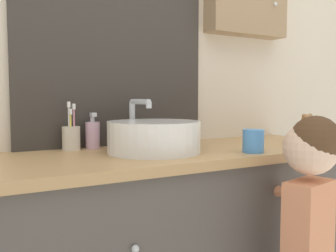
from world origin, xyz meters
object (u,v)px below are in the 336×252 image
(drinking_cup, at_px, (253,141))
(toothbrush_holder, at_px, (71,137))
(sink_basin, at_px, (154,136))
(child_figure, at_px, (308,224))
(teddy_bear, at_px, (307,129))
(soap_dispenser, at_px, (93,134))

(drinking_cup, bearing_deg, toothbrush_holder, 145.59)
(sink_basin, xyz_separation_m, toothbrush_holder, (-0.25, 0.21, -0.01))
(drinking_cup, bearing_deg, child_figure, -78.10)
(teddy_bear, bearing_deg, toothbrush_holder, 165.76)
(soap_dispenser, relative_size, teddy_bear, 1.10)
(soap_dispenser, height_order, child_figure, child_figure)
(child_figure, bearing_deg, drinking_cup, 101.90)
(toothbrush_holder, height_order, soap_dispenser, toothbrush_holder)
(toothbrush_holder, distance_m, soap_dispenser, 0.09)
(sink_basin, bearing_deg, teddy_bear, -3.70)
(teddy_bear, distance_m, drinking_cup, 0.47)
(sink_basin, height_order, teddy_bear, sink_basin)
(soap_dispenser, distance_m, drinking_cup, 0.63)
(sink_basin, height_order, drinking_cup, sink_basin)
(teddy_bear, xyz_separation_m, drinking_cup, (-0.45, -0.13, -0.02))
(toothbrush_holder, xyz_separation_m, teddy_bear, (1.02, -0.26, 0.01))
(toothbrush_holder, bearing_deg, soap_dispenser, 3.45)
(soap_dispenser, relative_size, drinking_cup, 1.68)
(sink_basin, xyz_separation_m, drinking_cup, (0.32, -0.18, -0.02))
(child_figure, distance_m, teddy_bear, 0.60)
(toothbrush_holder, distance_m, teddy_bear, 1.06)
(sink_basin, xyz_separation_m, child_figure, (0.37, -0.41, -0.28))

